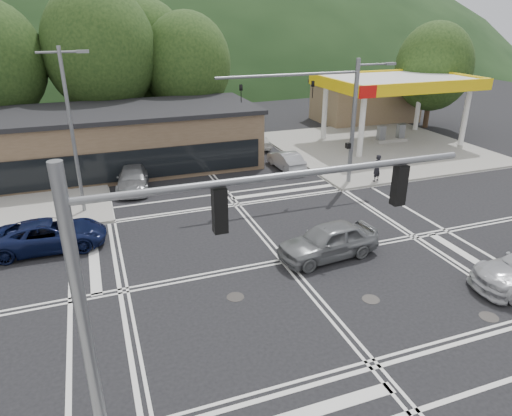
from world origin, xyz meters
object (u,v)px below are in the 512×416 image
object	(u,v)px
car_blue_west	(50,235)
car_northbound	(133,178)
car_queue_a	(286,160)
car_grey_center	(328,241)
pedestrian	(377,168)
car_queue_b	(257,140)

from	to	relation	value
car_blue_west	car_northbound	distance (m)	8.51
car_queue_a	car_northbound	size ratio (longest dim) A/B	0.83
car_blue_west	car_queue_a	xyz separation A→B (m)	(15.56, 7.50, -0.07)
car_grey_center	car_queue_a	size ratio (longest dim) A/B	1.21
pedestrian	car_blue_west	bearing A→B (deg)	-12.75
car_queue_a	car_blue_west	bearing A→B (deg)	23.63
car_queue_b	pedestrian	size ratio (longest dim) A/B	2.15
car_grey_center	pedestrian	world-z (taller)	pedestrian
car_grey_center	car_northbound	size ratio (longest dim) A/B	1.00
car_queue_a	car_northbound	xyz separation A→B (m)	(-10.91, -0.38, 0.04)
car_blue_west	car_queue_b	world-z (taller)	car_blue_west
car_queue_a	car_queue_b	distance (m)	6.15
car_queue_b	pedestrian	xyz separation A→B (m)	(4.40, -11.08, 0.39)
car_blue_west	car_northbound	xyz separation A→B (m)	(4.66, 7.12, -0.02)
car_northbound	pedestrian	size ratio (longest dim) A/B	2.66
car_queue_a	car_queue_b	world-z (taller)	car_queue_b
car_blue_west	pedestrian	bearing A→B (deg)	-80.95
car_grey_center	car_blue_west	bearing A→B (deg)	-119.56
car_queue_a	pedestrian	bearing A→B (deg)	129.62
car_queue_b	car_blue_west	bearing A→B (deg)	42.76
car_blue_west	car_grey_center	bearing A→B (deg)	-111.93
car_grey_center	car_queue_a	xyz separation A→B (m)	(3.45, 12.80, -0.16)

